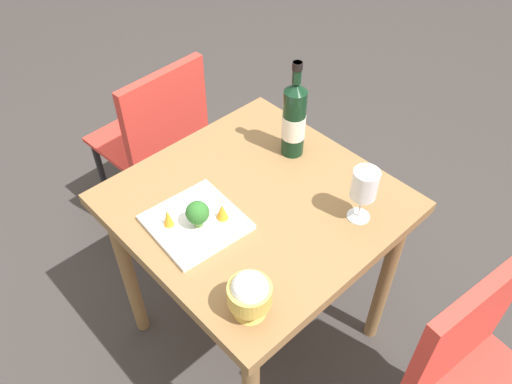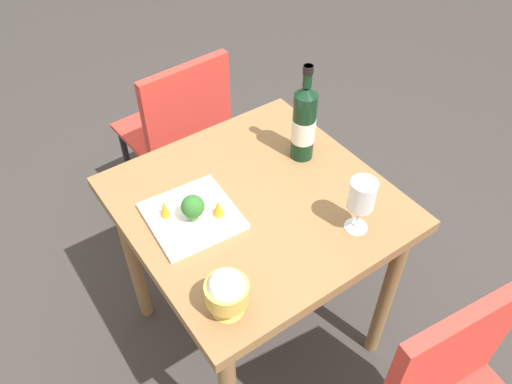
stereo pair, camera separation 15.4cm
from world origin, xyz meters
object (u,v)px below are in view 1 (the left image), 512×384
chair_near_window (475,373)px  wine_bottle (294,119)px  serving_plate (196,222)px  wine_glass (365,185)px  rice_bowl (250,294)px  broccoli_floret (198,213)px  carrot_garnish_right (222,211)px  chair_by_wall (158,133)px  carrot_garnish_left (168,218)px

chair_near_window → wine_bottle: size_ratio=2.51×
chair_near_window → serving_plate: size_ratio=3.18×
wine_glass → serving_plate: size_ratio=0.67×
wine_glass → rice_bowl: 0.46m
broccoli_floret → carrot_garnish_right: bearing=-20.2°
chair_by_wall → wine_bottle: wine_bottle is taller
chair_by_wall → rice_bowl: size_ratio=6.00×
wine_bottle → rice_bowl: (-0.53, -0.36, -0.06)m
chair_near_window → broccoli_floret: (-0.34, 0.76, 0.29)m
wine_bottle → rice_bowl: wine_bottle is taller
chair_by_wall → carrot_garnish_right: (-0.26, -0.74, 0.27)m
carrot_garnish_left → carrot_garnish_right: (0.13, -0.09, -0.00)m
broccoli_floret → serving_plate: bearing=80.5°
wine_glass → broccoli_floret: bearing=142.5°
chair_near_window → chair_by_wall: (-0.01, 1.48, 0.00)m
wine_glass → broccoli_floret: 0.47m
wine_bottle → rice_bowl: 0.64m
chair_near_window → broccoli_floret: bearing=-59.6°
wine_glass → serving_plate: (-0.37, 0.31, -0.12)m
serving_plate → broccoli_floret: size_ratio=3.11×
broccoli_floret → wine_bottle: bearing=7.2°
serving_plate → carrot_garnish_right: 0.09m
wine_bottle → broccoli_floret: wine_bottle is taller
wine_glass → rice_bowl: size_ratio=1.26×
serving_plate → chair_near_window: bearing=-67.0°
chair_near_window → wine_glass: size_ratio=4.75×
carrot_garnish_left → wine_glass: bearing=-38.5°
carrot_garnish_left → carrot_garnish_right: bearing=-33.2°
chair_by_wall → serving_plate: bearing=-118.3°
chair_by_wall → serving_plate: (-0.32, -0.70, 0.24)m
chair_near_window → chair_by_wall: size_ratio=1.00×
serving_plate → carrot_garnish_right: bearing=-34.7°
chair_near_window → wine_glass: 0.60m
wine_glass → rice_bowl: (-0.45, -0.02, -0.05)m
chair_by_wall → rice_bowl: 1.14m
wine_glass → carrot_garnish_left: wine_glass is taller
chair_by_wall → broccoli_floret: bearing=-117.9°
serving_plate → broccoli_floret: 0.06m
rice_bowl → carrot_garnish_left: bearing=87.1°
wine_bottle → serving_plate: wine_bottle is taller
chair_by_wall → wine_bottle: size_ratio=2.51×
broccoli_floret → carrot_garnish_right: size_ratio=1.62×
chair_near_window → rice_bowl: (-0.42, 0.46, 0.30)m
chair_near_window → wine_bottle: bearing=-90.9°
chair_by_wall → broccoli_floret: (-0.32, -0.71, 0.29)m
chair_by_wall → carrot_garnish_right: 0.83m
wine_bottle → carrot_garnish_left: wine_bottle is taller
rice_bowl → broccoli_floret: bearing=75.2°
chair_by_wall → carrot_garnish_left: (-0.39, -0.66, 0.27)m
broccoli_floret → rice_bowl: bearing=-104.8°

